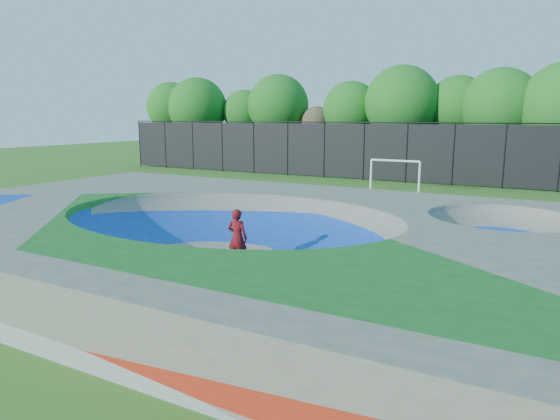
{
  "coord_description": "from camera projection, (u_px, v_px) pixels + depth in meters",
  "views": [
    {
      "loc": [
        8.6,
        -12.4,
        4.39
      ],
      "look_at": [
        0.18,
        3.0,
        1.1
      ],
      "focal_mm": 32.0,
      "sensor_mm": 36.0,
      "label": 1
    }
  ],
  "objects": [
    {
      "name": "fence",
      "position": [
        407.0,
        152.0,
        33.29
      ],
      "size": [
        48.09,
        0.09,
        4.04
      ],
      "color": "black",
      "rests_on": "ground"
    },
    {
      "name": "skater",
      "position": [
        237.0,
        238.0,
        14.78
      ],
      "size": [
        0.66,
        0.46,
        1.73
      ],
      "primitive_type": "imported",
      "rotation": [
        0.0,
        0.0,
        3.22
      ],
      "color": "red",
      "rests_on": "ground"
    },
    {
      "name": "skateboard",
      "position": [
        238.0,
        265.0,
        14.94
      ],
      "size": [
        0.8,
        0.29,
        0.05
      ],
      "primitive_type": "cube",
      "rotation": [
        0.0,
        0.0,
        0.1
      ],
      "color": "black",
      "rests_on": "ground"
    },
    {
      "name": "treeline",
      "position": [
        466.0,
        105.0,
        35.41
      ],
      "size": [
        52.62,
        7.48,
        8.24
      ],
      "color": "#4C3626",
      "rests_on": "ground"
    },
    {
      "name": "skate_deck",
      "position": [
        229.0,
        236.0,
        15.43
      ],
      "size": [
        22.0,
        14.0,
        1.5
      ],
      "primitive_type": "cube",
      "color": "gray",
      "rests_on": "ground"
    },
    {
      "name": "soccer_goal",
      "position": [
        395.0,
        170.0,
        28.82
      ],
      "size": [
        2.96,
        0.12,
        1.96
      ],
      "color": "white",
      "rests_on": "ground"
    },
    {
      "name": "ground",
      "position": [
        229.0,
        260.0,
        15.56
      ],
      "size": [
        120.0,
        120.0,
        0.0
      ],
      "primitive_type": "plane",
      "color": "#31611A",
      "rests_on": "ground"
    }
  ]
}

